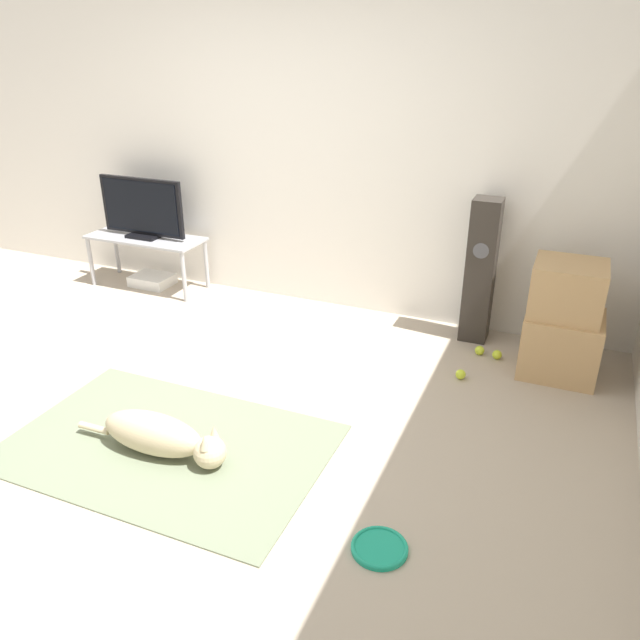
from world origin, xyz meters
TOP-DOWN VIEW (x-y plane):
  - ground_plane at (0.00, 0.00)m, footprint 12.00×12.00m
  - wall_back at (0.00, 2.10)m, footprint 8.00×0.06m
  - area_rug at (0.16, -0.14)m, footprint 1.76×1.15m
  - dog at (0.19, -0.22)m, footprint 0.94×0.22m
  - frisbee at (1.48, -0.41)m, footprint 0.26×0.26m
  - cardboard_box_lower at (2.08, 1.58)m, footprint 0.49×0.46m
  - cardboard_box_upper at (2.07, 1.59)m, footprint 0.44×0.41m
  - floor_speaker at (1.47, 1.89)m, footprint 0.20×0.20m
  - tv_stand at (-1.41, 1.81)m, footprint 1.05×0.41m
  - tv at (-1.41, 1.81)m, footprint 0.81×0.20m
  - tennis_ball_by_boxes at (1.56, 1.63)m, footprint 0.07×0.07m
  - tennis_ball_near_speaker at (1.51, 1.23)m, footprint 0.07×0.07m
  - tennis_ball_loose_on_carpet at (1.69, 1.61)m, footprint 0.07×0.07m
  - game_console at (-1.41, 1.83)m, footprint 0.35×0.27m

SIDE VIEW (x-z plane):
  - ground_plane at x=0.00m, z-range 0.00..0.00m
  - area_rug at x=0.16m, z-range 0.00..0.01m
  - frisbee at x=1.48m, z-range 0.00..0.03m
  - tennis_ball_by_boxes at x=1.56m, z-range 0.00..0.07m
  - tennis_ball_near_speaker at x=1.51m, z-range 0.00..0.07m
  - tennis_ball_loose_on_carpet at x=1.69m, z-range 0.00..0.07m
  - game_console at x=-1.41m, z-range 0.00..0.09m
  - dog at x=0.19m, z-range 0.01..0.25m
  - cardboard_box_lower at x=2.08m, z-range 0.00..0.42m
  - tv_stand at x=-1.41m, z-range 0.17..0.63m
  - floor_speaker at x=1.47m, z-range 0.00..1.06m
  - cardboard_box_upper at x=2.07m, z-range 0.42..0.77m
  - tv at x=-1.41m, z-range 0.45..0.97m
  - wall_back at x=0.00m, z-range 0.00..2.55m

